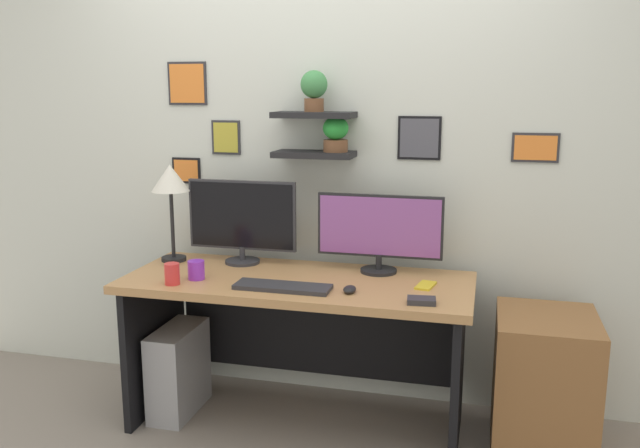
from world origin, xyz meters
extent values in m
plane|color=gray|center=(0.00, 0.00, 0.00)|extent=(8.00, 8.00, 0.00)
cube|color=silver|center=(0.00, 0.44, 1.35)|extent=(4.40, 0.04, 2.70)
cube|color=black|center=(0.00, 0.32, 1.32)|extent=(0.41, 0.20, 0.03)
cube|color=black|center=(0.00, 0.32, 1.51)|extent=(0.41, 0.20, 0.03)
cylinder|color=brown|center=(0.00, 0.32, 1.56)|extent=(0.10, 0.10, 0.07)
ellipsoid|color=#3F8449|center=(0.00, 0.32, 1.66)|extent=(0.13, 0.13, 0.14)
cylinder|color=brown|center=(0.11, 0.32, 1.36)|extent=(0.12, 0.12, 0.06)
ellipsoid|color=green|center=(0.11, 0.32, 1.45)|extent=(0.13, 0.13, 0.12)
cube|color=#2D2D33|center=(-0.52, 0.42, 1.38)|extent=(0.16, 0.02, 0.18)
cube|color=gold|center=(-0.52, 0.41, 1.38)|extent=(0.14, 0.00, 0.16)
cube|color=#2D2D33|center=(1.08, 0.42, 1.36)|extent=(0.22, 0.02, 0.14)
cube|color=orange|center=(1.08, 0.41, 1.36)|extent=(0.20, 0.00, 0.12)
cube|color=#2D2D33|center=(-0.73, 0.42, 1.67)|extent=(0.22, 0.02, 0.23)
cube|color=orange|center=(-0.73, 0.41, 1.67)|extent=(0.20, 0.00, 0.20)
cube|color=black|center=(-0.76, 0.42, 1.20)|extent=(0.16, 0.02, 0.14)
cube|color=orange|center=(-0.76, 0.41, 1.20)|extent=(0.14, 0.00, 0.12)
cube|color=black|center=(0.52, 0.42, 1.40)|extent=(0.21, 0.02, 0.22)
cube|color=#4C4C56|center=(0.52, 0.41, 1.40)|extent=(0.19, 0.00, 0.19)
cube|color=tan|center=(0.00, 0.00, 0.73)|extent=(1.66, 0.68, 0.04)
cube|color=black|center=(-0.77, 0.00, 0.35)|extent=(0.04, 0.62, 0.71)
cube|color=black|center=(0.77, 0.00, 0.35)|extent=(0.04, 0.62, 0.71)
cube|color=black|center=(0.00, 0.30, 0.39)|extent=(1.46, 0.02, 0.50)
cylinder|color=#2D2D33|center=(-0.36, 0.21, 0.76)|extent=(0.18, 0.18, 0.02)
cylinder|color=#2D2D33|center=(-0.36, 0.21, 0.80)|extent=(0.03, 0.03, 0.07)
cube|color=#2D2D33|center=(-0.36, 0.22, 1.00)|extent=(0.58, 0.02, 0.36)
cube|color=black|center=(-0.36, 0.21, 1.00)|extent=(0.55, 0.00, 0.33)
cylinder|color=black|center=(0.36, 0.21, 0.76)|extent=(0.18, 0.18, 0.02)
cylinder|color=black|center=(0.36, 0.21, 0.80)|extent=(0.03, 0.03, 0.07)
cube|color=black|center=(0.36, 0.22, 0.98)|extent=(0.62, 0.02, 0.31)
cube|color=#8C4C99|center=(0.36, 0.21, 0.98)|extent=(0.60, 0.00, 0.29)
cube|color=#2D2D33|center=(-0.02, -0.18, 0.76)|extent=(0.44, 0.14, 0.02)
ellipsoid|color=black|center=(0.29, -0.15, 0.77)|extent=(0.06, 0.09, 0.03)
cylinder|color=black|center=(-0.73, 0.17, 0.76)|extent=(0.13, 0.13, 0.02)
cylinder|color=black|center=(-0.73, 0.17, 0.95)|extent=(0.02, 0.02, 0.35)
cone|color=silver|center=(-0.73, 0.17, 1.19)|extent=(0.20, 0.20, 0.14)
cube|color=yellow|center=(0.61, 0.02, 0.76)|extent=(0.09, 0.15, 0.01)
cylinder|color=purple|center=(-0.46, -0.13, 0.80)|extent=(0.08, 0.08, 0.09)
cylinder|color=red|center=(-0.54, -0.23, 0.80)|extent=(0.07, 0.07, 0.10)
cube|color=#2D2D33|center=(0.61, -0.23, 0.76)|extent=(0.13, 0.09, 0.02)
cube|color=brown|center=(1.15, 0.04, 0.32)|extent=(0.44, 0.50, 0.65)
cube|color=#99999E|center=(-0.63, -0.03, 0.23)|extent=(0.18, 0.40, 0.45)
camera|label=1|loc=(0.86, -2.92, 1.64)|focal=37.11mm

